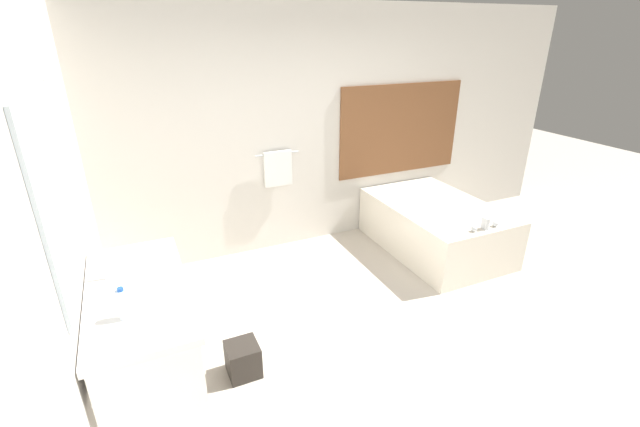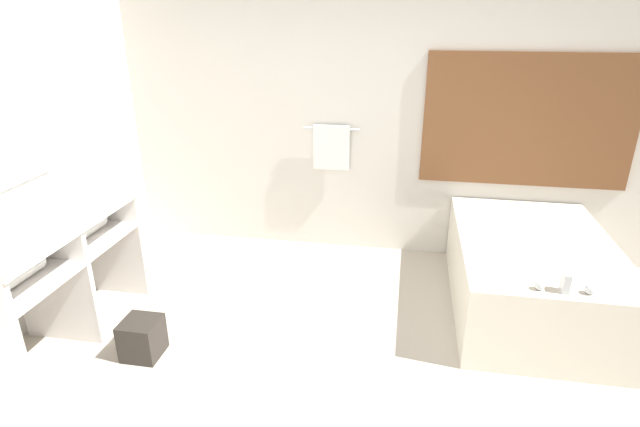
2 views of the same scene
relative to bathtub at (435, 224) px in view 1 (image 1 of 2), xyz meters
name	(u,v)px [view 1 (image 1 of 2)]	position (x,y,z in m)	size (l,w,h in m)	color
ground_plane	(405,351)	(-1.34, -1.36, -0.31)	(16.00, 16.00, 0.00)	beige
wall_back_with_blinds	(304,132)	(-1.29, 0.87, 1.03)	(7.40, 0.13, 2.70)	silver
wall_left_with_mirror	(49,264)	(-3.57, -1.35, 1.04)	(0.08, 7.40, 2.70)	silver
vanity_counter	(143,318)	(-3.22, -0.95, 0.33)	(0.61, 1.33, 0.89)	white
sink_faucet	(105,267)	(-3.39, -0.77, 0.66)	(0.09, 0.04, 0.18)	silver
bathtub	(435,224)	(0.00, 0.00, 0.00)	(1.09, 1.66, 0.69)	silver
water_bottle_1	(123,304)	(-3.29, -1.28, 0.67)	(0.06, 0.06, 0.21)	silver
waste_bin	(243,359)	(-2.60, -1.04, -0.18)	(0.24, 0.24, 0.26)	#2D2823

